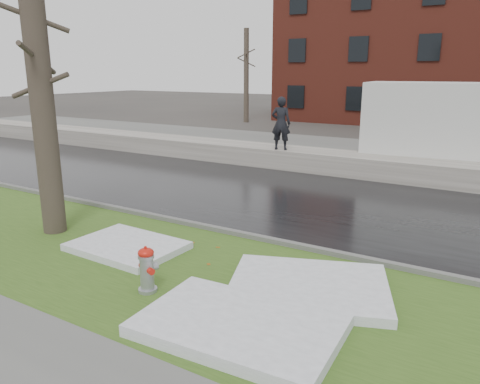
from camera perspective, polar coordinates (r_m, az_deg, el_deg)
The scene contains 16 objects.
ground at distance 9.89m, azimuth -4.36°, elevation -6.98°, with size 120.00×120.00×0.00m, color #47423D.
verge at distance 8.97m, azimuth -9.07°, elevation -9.30°, with size 60.00×4.50×0.04m, color #34511B.
road at distance 13.60m, azimuth 6.73°, elevation -0.92°, with size 60.00×7.00×0.03m, color black.
parking_lot at distance 21.45m, azimuth 16.33°, elevation 4.30°, with size 60.00×9.00×0.03m, color slate.
curb at distance 10.64m, azimuth -1.22°, elevation -4.95°, with size 60.00×0.15×0.14m, color slate.
snowbank at distance 17.33m, azimuth 12.62°, elevation 3.41°, with size 60.00×1.60×0.75m, color #B9B2A9.
brick_building at distance 37.62m, azimuth 27.14°, elevation 15.14°, with size 26.00×12.00×10.00m, color maroon.
bg_tree_left at distance 34.20m, azimuth 0.77°, elevation 14.08°, with size 1.40×1.62×6.50m.
bg_tree_center at distance 35.33m, azimuth 12.88°, elevation 13.75°, with size 1.40×1.62×6.50m.
fire_hydrant at distance 7.98m, azimuth -11.28°, elevation -9.01°, with size 0.40×0.38×0.80m.
tree at distance 11.08m, azimuth -23.13°, elevation 11.51°, with size 1.24×1.42×6.38m.
box_truck at distance 18.14m, azimuth 26.34°, elevation 7.03°, with size 9.80×2.98×3.24m.
worker at distance 17.57m, azimuth 5.01°, elevation 8.34°, with size 0.72×0.47×1.97m, color black.
snow_patch_near at distance 8.07m, azimuth 8.38°, elevation -11.34°, with size 2.60×2.00×0.16m, color white.
snow_patch_far at distance 10.00m, azimuth -13.58°, elevation -6.44°, with size 2.20×1.60×0.14m, color white.
snow_patch_side at distance 6.87m, azimuth -0.15°, elevation -16.01°, with size 2.80×1.80×0.18m, color white.
Camera 1 is at (5.41, -7.44, 3.62)m, focal length 35.00 mm.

